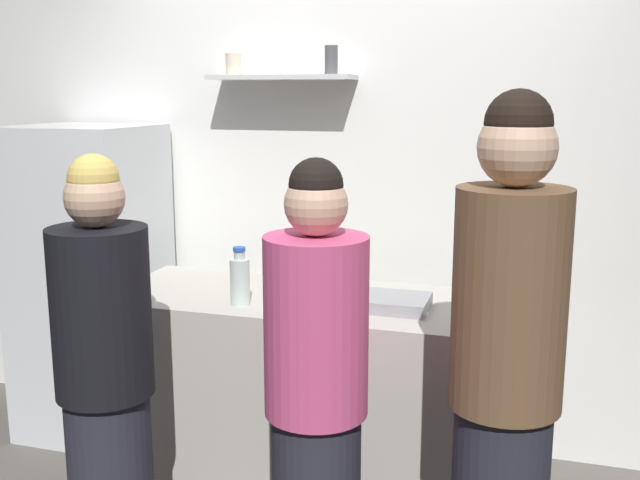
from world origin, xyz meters
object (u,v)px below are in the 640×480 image
object	(u,v)px
water_bottle_plastic	(240,279)
person_brown_jacket	(505,388)
utensil_holder	(323,281)
wine_bottle_dark_glass	(311,287)
wine_bottle_pale_glass	(504,300)
refrigerator	(91,282)
person_blonde	(106,384)
baking_pan	(386,302)
person_pink_top	(316,403)

from	to	relation	value
water_bottle_plastic	person_brown_jacket	distance (m)	1.21
utensil_holder	wine_bottle_dark_glass	bearing A→B (deg)	-82.37
wine_bottle_pale_glass	wine_bottle_dark_glass	bearing A→B (deg)	-179.63
refrigerator	wine_bottle_dark_glass	xyz separation A→B (m)	(1.39, -0.55, 0.22)
utensil_holder	water_bottle_plastic	bearing A→B (deg)	-137.46
person_blonde	refrigerator	bearing A→B (deg)	55.13
baking_pan	person_pink_top	world-z (taller)	person_pink_top
refrigerator	wine_bottle_dark_glass	distance (m)	1.51
person_pink_top	person_blonde	bearing A→B (deg)	-24.67
wine_bottle_dark_glass	water_bottle_plastic	distance (m)	0.32
refrigerator	water_bottle_plastic	bearing A→B (deg)	-26.19
person_brown_jacket	baking_pan	bearing A→B (deg)	35.89
water_bottle_plastic	person_brown_jacket	bearing A→B (deg)	-25.15
baking_pan	person_pink_top	size ratio (longest dim) A/B	0.21
wine_bottle_pale_glass	person_brown_jacket	world-z (taller)	person_brown_jacket
person_blonde	baking_pan	bearing A→B (deg)	-30.78
wine_bottle_dark_glass	wine_bottle_pale_glass	size ratio (longest dim) A/B	0.91
person_pink_top	person_blonde	world-z (taller)	person_pink_top
baking_pan	water_bottle_plastic	size ratio (longest dim) A/B	1.42
wine_bottle_pale_glass	person_blonde	xyz separation A→B (m)	(-1.31, -0.57, -0.26)
water_bottle_plastic	person_blonde	xyz separation A→B (m)	(-0.26, -0.59, -0.26)
refrigerator	wine_bottle_pale_glass	xyz separation A→B (m)	(2.12, -0.55, 0.23)
person_pink_top	water_bottle_plastic	bearing A→B (deg)	-76.49
utensil_holder	wine_bottle_dark_glass	distance (m)	0.29
utensil_holder	person_pink_top	bearing A→B (deg)	-74.55
wine_bottle_dark_glass	person_blonde	world-z (taller)	person_blonde
wine_bottle_pale_glass	utensil_holder	bearing A→B (deg)	160.35
baking_pan	wine_bottle_dark_glass	size ratio (longest dim) A/B	1.25
utensil_holder	person_brown_jacket	bearing A→B (deg)	-43.24
person_pink_top	wine_bottle_dark_glass	bearing A→B (deg)	-100.03
wine_bottle_pale_glass	water_bottle_plastic	bearing A→B (deg)	178.76
person_blonde	person_brown_jacket	bearing A→B (deg)	-67.56
person_blonde	person_pink_top	bearing A→B (deg)	-65.80
wine_bottle_dark_glass	person_blonde	size ratio (longest dim) A/B	0.17
baking_pan	person_blonde	xyz separation A→B (m)	(-0.85, -0.71, -0.18)
refrigerator	person_brown_jacket	bearing A→B (deg)	-25.67
utensil_holder	water_bottle_plastic	world-z (taller)	water_bottle_plastic
refrigerator	wine_bottle_dark_glass	size ratio (longest dim) A/B	5.93
water_bottle_plastic	person_blonde	bearing A→B (deg)	-114.08
refrigerator	person_brown_jacket	xyz separation A→B (m)	(2.16, -1.04, 0.09)
utensil_holder	wine_bottle_pale_glass	size ratio (longest dim) A/B	0.73
wine_bottle_pale_glass	person_blonde	size ratio (longest dim) A/B	0.19
baking_pan	person_pink_top	xyz separation A→B (m)	(-0.09, -0.65, -0.18)
utensil_holder	person_blonde	bearing A→B (deg)	-122.63
baking_pan	water_bottle_plastic	distance (m)	0.60
wine_bottle_dark_glass	person_blonde	bearing A→B (deg)	-135.79
person_pink_top	person_blonde	size ratio (longest dim) A/B	1.00
person_brown_jacket	wine_bottle_pale_glass	bearing A→B (deg)	2.03
person_blonde	wine_bottle_dark_glass	bearing A→B (deg)	-26.61
person_brown_jacket	person_pink_top	bearing A→B (deg)	88.40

